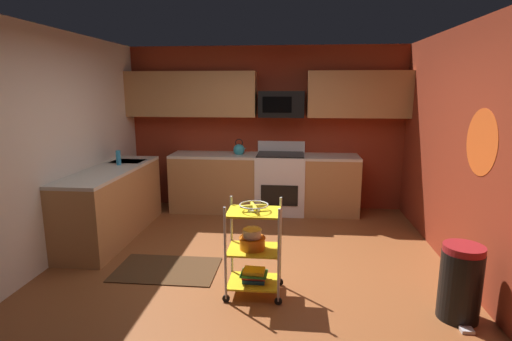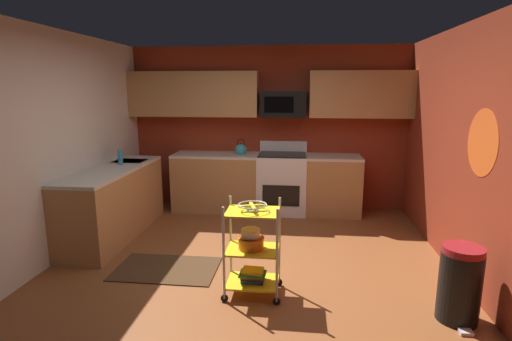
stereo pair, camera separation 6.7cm
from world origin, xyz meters
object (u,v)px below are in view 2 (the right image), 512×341
Objects in this scene: rolling_cart at (253,249)px; microwave at (283,104)px; fruit_bowl at (253,206)px; mixing_bowl_large at (251,243)px; mixing_bowl_small at (251,233)px; dish_soap_bottle at (120,157)px; oven_range at (282,182)px; kettle at (241,149)px; trash_can at (460,284)px; book_stack at (253,275)px.

microwave is at bearing 86.99° from rolling_cart.
fruit_bowl reaches higher than mixing_bowl_large.
fruit_bowl is (-0.14, -2.75, -0.82)m from microwave.
dish_soap_bottle is (-2.00, 1.61, 0.40)m from mixing_bowl_small.
oven_range is at bearing 86.86° from rolling_cart.
kettle is at bearing -170.58° from microwave.
mixing_bowl_large is (-0.16, -2.75, -1.18)m from microwave.
mixing_bowl_large is at bearing -93.33° from microwave.
kettle is 1.32× the size of dish_soap_bottle.
mixing_bowl_small is at bearing 172.56° from trash_can.
mixing_bowl_large is 1.83m from trash_can.
dish_soap_bottle is (-1.51, -1.04, 0.02)m from kettle.
trash_can is at bearing -7.75° from book_stack.
oven_range is 6.04× the size of mixing_bowl_small.
kettle reaches higher than book_stack.
rolling_cart is at bearing 172.25° from trash_can.
oven_range reaches higher than mixing_bowl_large.
mixing_bowl_large is 0.98× the size of book_stack.
oven_range is 2.67m from book_stack.
trash_can is at bearing -7.44° from mixing_bowl_small.
mixing_bowl_small is (-0.00, -0.01, 0.10)m from mixing_bowl_large.
kettle is 0.40× the size of trash_can.
microwave is 3.03m from rolling_cart.
trash_can reaches higher than mixing_bowl_large.
rolling_cart is at bearing 0.00° from mixing_bowl_large.
oven_range is at bearing 119.57° from trash_can.
oven_range is 1.67× the size of trash_can.
mixing_bowl_small is at bearing -93.34° from microwave.
rolling_cart is at bearing -75.96° from book_stack.
mixing_bowl_small is (-0.16, -2.65, 0.14)m from oven_range.
oven_range reaches higher than rolling_cart.
kettle reaches higher than dish_soap_bottle.
rolling_cart is 0.07m from mixing_bowl_large.
dish_soap_bottle reaches higher than fruit_bowl.
oven_range is at bearing 86.86° from fruit_bowl.
trash_can is at bearing -25.91° from dish_soap_bottle.
fruit_bowl is 1.08× the size of mixing_bowl_large.
mixing_bowl_small is at bearing -79.46° from kettle.
book_stack is at bearing -38.50° from dish_soap_bottle.
fruit_bowl is at bearing 104.04° from rolling_cart.
trash_can is (2.29, -2.89, -0.67)m from kettle.
book_stack is at bearing 24.36° from mixing_bowl_small.
oven_range is 4.27× the size of book_stack.
fruit_bowl is 1.06× the size of book_stack.
microwave is at bearing 86.67° from mixing_bowl_large.
rolling_cart is 0.42m from fruit_bowl.
microwave is 3.85× the size of mixing_bowl_small.
book_stack is at bearing -93.01° from microwave.
oven_range is at bearing 0.34° from kettle.
rolling_cart is at bearing -75.96° from fruit_bowl.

